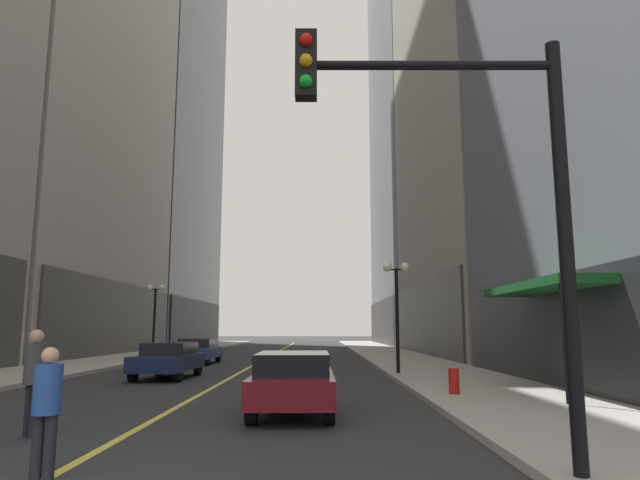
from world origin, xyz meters
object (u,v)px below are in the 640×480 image
Objects in this scene: fire_hydrant_right at (454,384)px; car_maroon at (293,380)px; traffic_light_near_right at (477,175)px; street_lamp_left_far at (155,304)px; street_lamp_right_mid at (397,292)px; car_blue at (198,350)px; car_navy at (169,359)px; pedestrian_in_blue_hoodie at (47,402)px; pedestrian_with_orange_bag at (34,373)px.

car_maroon is at bearing -148.46° from fire_hydrant_right.
traffic_light_near_right is 29.19m from street_lamp_left_far.
traffic_light_near_right reaches higher than street_lamp_left_far.
car_blue is at bearing 139.52° from street_lamp_right_mid.
traffic_light_near_right is at bearing -100.50° from fire_hydrant_right.
street_lamp_left_far reaches higher than car_navy.
street_lamp_left_far is (-3.31, 3.21, 2.54)m from car_blue.
car_maroon is 1.02× the size of car_navy.
street_lamp_right_mid is 7.62m from fire_hydrant_right.
car_navy is 16.87m from traffic_light_near_right.
pedestrian_in_blue_hoodie is 0.36× the size of street_lamp_right_mid.
car_maroon is 2.66× the size of pedestrian_in_blue_hoodie.
pedestrian_in_blue_hoodie is (-2.84, -5.40, 0.21)m from car_maroon.
street_lamp_right_mid is (6.44, 14.96, 2.33)m from pedestrian_in_blue_hoodie.
traffic_light_near_right is 9.14m from fire_hydrant_right.
pedestrian_in_blue_hoodie reaches higher than car_maroon.
street_lamp_right_mid reaches higher than car_navy.
pedestrian_with_orange_bag is 2.28× the size of fire_hydrant_right.
pedestrian_with_orange_bag is 9.96m from fire_hydrant_right.
car_blue is (-5.89, 17.67, 0.00)m from car_maroon.
pedestrian_in_blue_hoodie is at bearing 175.27° from traffic_light_near_right.
car_maroon and car_blue have the same top height.
street_lamp_right_mid is (9.49, -8.10, 2.54)m from car_blue.
fire_hydrant_right is at bearing -34.69° from car_navy.
street_lamp_right_mid is 5.54× the size of fire_hydrant_right.
traffic_light_near_right is 1.28× the size of street_lamp_right_mid.
car_blue is 1.00× the size of street_lamp_left_far.
car_navy is at bearing -175.54° from street_lamp_right_mid.
fire_hydrant_right is (9.99, -15.15, -0.32)m from car_blue.
street_lamp_left_far is (-4.10, 11.99, 2.54)m from car_navy.
pedestrian_in_blue_hoodie reaches higher than car_blue.
street_lamp_left_far is at bearing 101.55° from pedestrian_with_orange_bag.
car_navy is 12.92m from street_lamp_left_far.
street_lamp_right_mid is at bearing -41.46° from street_lamp_left_far.
fire_hydrant_right is (6.94, 7.92, -0.53)m from pedestrian_in_blue_hoodie.
car_navy is at bearing 119.83° from car_maroon.
fire_hydrant_right is at bearing 79.50° from traffic_light_near_right.
street_lamp_left_far is at bearing 125.92° from fire_hydrant_right.
pedestrian_in_blue_hoodie is 16.46m from street_lamp_right_mid.
street_lamp_left_far reaches higher than pedestrian_in_blue_hoodie.
traffic_light_near_right is at bearing -66.38° from car_maroon.
pedestrian_in_blue_hoodie is at bearing -60.57° from pedestrian_with_orange_bag.
street_lamp_left_far is 22.85m from fire_hydrant_right.
car_blue reaches higher than fire_hydrant_right.
street_lamp_right_mid is (8.70, 0.68, 2.54)m from car_navy.
traffic_light_near_right reaches higher than street_lamp_right_mid.
car_blue is 0.78× the size of traffic_light_near_right.
pedestrian_in_blue_hoodie is 10.54m from fire_hydrant_right.
traffic_light_near_right is at bearing -62.55° from car_navy.
pedestrian_with_orange_bag is at bearing -148.88° from car_maroon.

